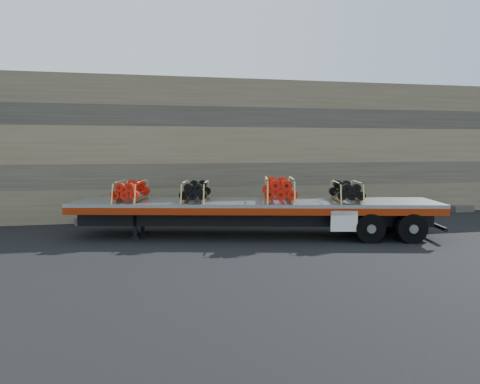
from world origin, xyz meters
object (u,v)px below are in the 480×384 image
(bundle_front, at_px, (131,191))
(bundle_rear, at_px, (346,192))
(trailer, at_px, (254,218))
(bundle_midrear, at_px, (279,190))
(bundle_midfront, at_px, (196,191))

(bundle_front, xyz_separation_m, bundle_rear, (8.39, -2.09, -0.01))
(trailer, bearing_deg, bundle_midrear, -0.00)
(bundle_midfront, relative_size, bundle_rear, 1.00)
(bundle_midfront, bearing_deg, trailer, -0.00)
(bundle_front, distance_m, bundle_midrear, 5.96)
(bundle_midrear, distance_m, bundle_rear, 2.69)
(bundle_front, height_order, bundle_rear, bundle_front)
(bundle_midfront, bearing_deg, bundle_front, 180.00)
(bundle_midfront, bearing_deg, bundle_midrear, -0.00)
(trailer, bearing_deg, bundle_midfront, 180.00)
(bundle_rear, bearing_deg, bundle_midfront, 180.00)
(bundle_front, height_order, bundle_midfront, bundle_front)
(bundle_rear, bearing_deg, trailer, 180.00)
(bundle_front, bearing_deg, bundle_midfront, 0.00)
(bundle_midrear, xyz_separation_m, bundle_rear, (2.61, -0.65, -0.07))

